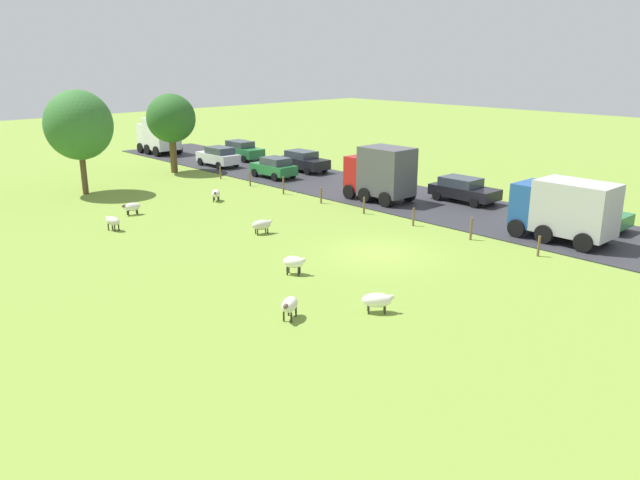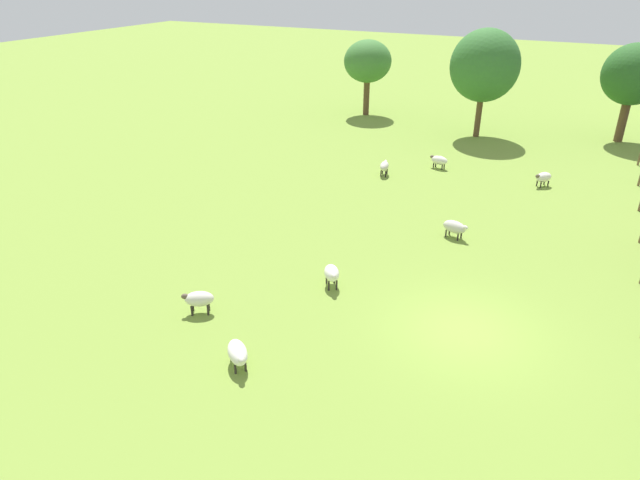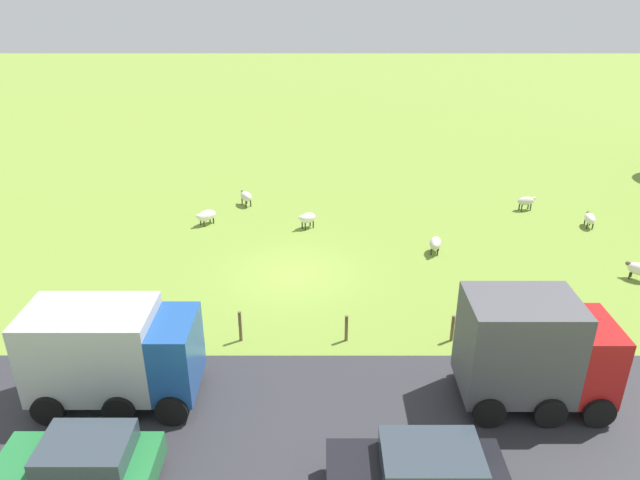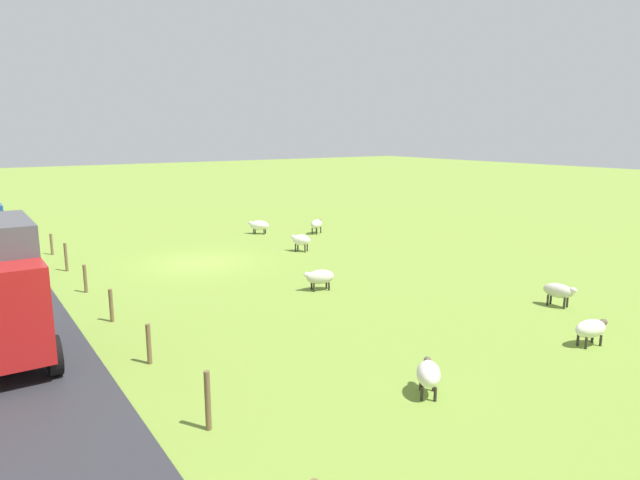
{
  "view_description": "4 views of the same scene",
  "coord_description": "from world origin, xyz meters",
  "px_view_note": "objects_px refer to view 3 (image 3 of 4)",
  "views": [
    {
      "loc": [
        -22.12,
        -19.47,
        9.35
      ],
      "look_at": [
        -2.86,
        1.19,
        0.99
      ],
      "focal_mm": 35.37,
      "sensor_mm": 36.0,
      "label": 1
    },
    {
      "loc": [
        2.53,
        -15.58,
        10.83
      ],
      "look_at": [
        -6.15,
        1.68,
        1.17
      ],
      "focal_mm": 31.28,
      "sensor_mm": 36.0,
      "label": 2
    },
    {
      "loc": [
        22.9,
        1.17,
        12.09
      ],
      "look_at": [
        -1.32,
        1.15,
        1.03
      ],
      "focal_mm": 32.61,
      "sensor_mm": 36.0,
      "label": 3
    },
    {
      "loc": [
        8.98,
        23.15,
        5.81
      ],
      "look_at": [
        -4.06,
        3.69,
        1.21
      ],
      "focal_mm": 31.11,
      "sensor_mm": 36.0,
      "label": 4
    }
  ],
  "objects_px": {
    "sheep_5": "(206,216)",
    "car_4": "(420,473)",
    "sheep_2": "(590,218)",
    "car_2": "(80,464)",
    "sheep_4": "(526,201)",
    "sheep_6": "(246,196)",
    "truck_2": "(112,352)",
    "sheep_0": "(638,269)",
    "truck_0": "(533,349)",
    "sheep_1": "(435,243)",
    "sheep_3": "(307,218)"
  },
  "relations": [
    {
      "from": "sheep_5",
      "to": "car_4",
      "type": "relative_size",
      "value": 0.27
    },
    {
      "from": "sheep_2",
      "to": "car_2",
      "type": "height_order",
      "value": "car_2"
    },
    {
      "from": "sheep_4",
      "to": "car_4",
      "type": "distance_m",
      "value": 21.88
    },
    {
      "from": "sheep_6",
      "to": "truck_2",
      "type": "bearing_deg",
      "value": -6.8
    },
    {
      "from": "car_4",
      "to": "sheep_4",
      "type": "bearing_deg",
      "value": 155.42
    },
    {
      "from": "sheep_0",
      "to": "car_2",
      "type": "relative_size",
      "value": 0.26
    },
    {
      "from": "truck_0",
      "to": "sheep_4",
      "type": "bearing_deg",
      "value": 162.11
    },
    {
      "from": "truck_2",
      "to": "sheep_2",
      "type": "bearing_deg",
      "value": 123.78
    },
    {
      "from": "sheep_0",
      "to": "sheep_1",
      "type": "bearing_deg",
      "value": -107.72
    },
    {
      "from": "sheep_2",
      "to": "sheep_5",
      "type": "distance_m",
      "value": 20.17
    },
    {
      "from": "sheep_4",
      "to": "sheep_0",
      "type": "bearing_deg",
      "value": 14.93
    },
    {
      "from": "sheep_1",
      "to": "sheep_2",
      "type": "xyz_separation_m",
      "value": [
        -3.15,
        8.66,
        -0.01
      ]
    },
    {
      "from": "sheep_4",
      "to": "truck_2",
      "type": "bearing_deg",
      "value": -47.99
    },
    {
      "from": "truck_2",
      "to": "car_4",
      "type": "relative_size",
      "value": 1.11
    },
    {
      "from": "sheep_4",
      "to": "car_2",
      "type": "height_order",
      "value": "car_2"
    },
    {
      "from": "sheep_1",
      "to": "car_2",
      "type": "xyz_separation_m",
      "value": [
        14.02,
        -11.53,
        0.37
      ]
    },
    {
      "from": "sheep_1",
      "to": "sheep_5",
      "type": "height_order",
      "value": "sheep_5"
    },
    {
      "from": "sheep_6",
      "to": "car_2",
      "type": "relative_size",
      "value": 0.28
    },
    {
      "from": "sheep_5",
      "to": "truck_2",
      "type": "distance_m",
      "value": 14.05
    },
    {
      "from": "sheep_3",
      "to": "sheep_6",
      "type": "relative_size",
      "value": 0.94
    },
    {
      "from": "sheep_0",
      "to": "car_2",
      "type": "bearing_deg",
      "value": -60.18
    },
    {
      "from": "sheep_3",
      "to": "car_2",
      "type": "distance_m",
      "value": 17.85
    },
    {
      "from": "sheep_0",
      "to": "car_2",
      "type": "xyz_separation_m",
      "value": [
        11.36,
        -19.82,
        0.36
      ]
    },
    {
      "from": "sheep_0",
      "to": "car_2",
      "type": "height_order",
      "value": "car_2"
    },
    {
      "from": "sheep_3",
      "to": "sheep_6",
      "type": "height_order",
      "value": "sheep_3"
    },
    {
      "from": "sheep_6",
      "to": "car_2",
      "type": "distance_m",
      "value": 20.39
    },
    {
      "from": "sheep_0",
      "to": "sheep_2",
      "type": "bearing_deg",
      "value": 176.41
    },
    {
      "from": "sheep_4",
      "to": "sheep_6",
      "type": "relative_size",
      "value": 1.03
    },
    {
      "from": "sheep_3",
      "to": "car_2",
      "type": "xyz_separation_m",
      "value": [
        17.01,
        -5.39,
        0.3
      ]
    },
    {
      "from": "sheep_3",
      "to": "car_4",
      "type": "xyz_separation_m",
      "value": [
        17.31,
        3.14,
        0.3
      ]
    },
    {
      "from": "truck_0",
      "to": "sheep_2",
      "type": "bearing_deg",
      "value": 150.48
    },
    {
      "from": "sheep_5",
      "to": "sheep_6",
      "type": "bearing_deg",
      "value": 147.47
    },
    {
      "from": "sheep_4",
      "to": "truck_0",
      "type": "relative_size",
      "value": 0.26
    },
    {
      "from": "sheep_2",
      "to": "sheep_3",
      "type": "xyz_separation_m",
      "value": [
        0.15,
        -14.8,
        0.08
      ]
    },
    {
      "from": "sheep_5",
      "to": "truck_0",
      "type": "xyz_separation_m",
      "value": [
        14.08,
        12.4,
        1.41
      ]
    },
    {
      "from": "sheep_2",
      "to": "truck_2",
      "type": "bearing_deg",
      "value": -56.22
    },
    {
      "from": "car_4",
      "to": "sheep_6",
      "type": "bearing_deg",
      "value": -161.9
    },
    {
      "from": "truck_2",
      "to": "car_2",
      "type": "height_order",
      "value": "truck_2"
    },
    {
      "from": "sheep_1",
      "to": "sheep_3",
      "type": "height_order",
      "value": "sheep_3"
    },
    {
      "from": "truck_2",
      "to": "car_2",
      "type": "distance_m",
      "value": 3.64
    },
    {
      "from": "sheep_1",
      "to": "sheep_5",
      "type": "xyz_separation_m",
      "value": [
        -3.51,
        -11.51,
        -0.0
      ]
    },
    {
      "from": "sheep_6",
      "to": "sheep_4",
      "type": "bearing_deg",
      "value": 87.42
    },
    {
      "from": "sheep_3",
      "to": "sheep_4",
      "type": "xyz_separation_m",
      "value": [
        -2.58,
        12.24,
        -0.02
      ]
    },
    {
      "from": "car_4",
      "to": "sheep_2",
      "type": "bearing_deg",
      "value": 146.28
    },
    {
      "from": "truck_0",
      "to": "car_4",
      "type": "height_order",
      "value": "truck_0"
    },
    {
      "from": "sheep_1",
      "to": "sheep_3",
      "type": "relative_size",
      "value": 1.16
    },
    {
      "from": "sheep_5",
      "to": "truck_0",
      "type": "height_order",
      "value": "truck_0"
    },
    {
      "from": "car_4",
      "to": "sheep_5",
      "type": "bearing_deg",
      "value": -154.47
    },
    {
      "from": "truck_2",
      "to": "truck_0",
      "type": "bearing_deg",
      "value": 89.64
    },
    {
      "from": "sheep_0",
      "to": "car_4",
      "type": "height_order",
      "value": "car_4"
    }
  ]
}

